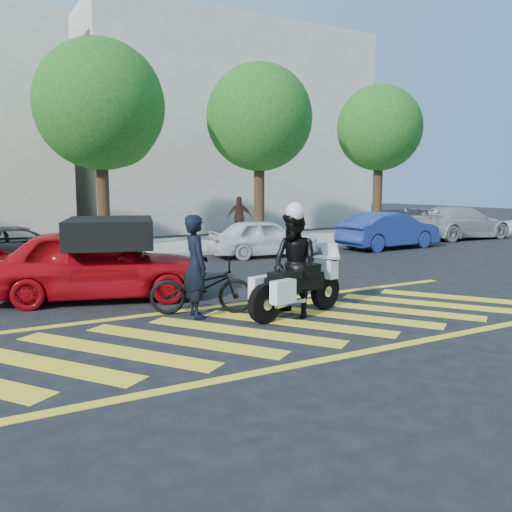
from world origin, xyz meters
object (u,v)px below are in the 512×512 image
red_convertible (96,263)px  officer_bike (196,266)px  parked_right (389,230)px  parked_far_right (460,223)px  officer_moto (295,264)px  parked_mid_right (264,238)px  police_motorcycle (296,286)px  parked_mid_left (22,248)px  bicycle (202,287)px

red_convertible → officer_bike: bearing=-136.1°
parked_right → parked_far_right: parked_far_right is taller
officer_moto → parked_mid_right: size_ratio=0.52×
officer_moto → red_convertible: bearing=-152.7°
police_motorcycle → parked_mid_left: (-3.87, 8.71, 0.05)m
parked_mid_right → parked_right: size_ratio=0.89×
parked_mid_left → parked_far_right: 18.38m
bicycle → parked_right: bearing=-34.4°
officer_bike → red_convertible: 2.82m
red_convertible → parked_mid_right: 7.92m
parked_mid_left → officer_moto: bearing=-160.3°
parked_mid_right → police_motorcycle: bearing=160.5°
parked_mid_left → parked_right: bearing=-100.3°
officer_moto → parked_mid_right: 8.49m
bicycle → officer_bike: bearing=159.4°
parked_far_right → officer_bike: bearing=117.0°
officer_bike → police_motorcycle: 1.91m
red_convertible → parked_mid_right: bearing=-40.1°
officer_bike → officer_moto: (1.66, -0.82, 0.03)m
officer_bike → parked_far_right: bearing=-58.6°
officer_bike → parked_far_right: size_ratio=0.38×
officer_bike → red_convertible: size_ratio=0.42×
parked_right → parked_mid_right: bearing=82.9°
bicycle → officer_moto: 1.84m
police_motorcycle → parked_far_right: bearing=16.4°
officer_bike → parked_far_right: (16.19, 7.69, -0.23)m
bicycle → red_convertible: red_convertible is taller
parked_mid_right → parked_far_right: size_ratio=0.75×
parked_mid_right → officer_bike: bearing=148.1°
officer_moto → red_convertible: 4.44m
parked_mid_right → parked_right: bearing=-86.9°
officer_bike → police_motorcycle: size_ratio=0.82×
parked_mid_right → parked_right: 5.41m
bicycle → parked_right: 12.32m
parked_far_right → parked_mid_left: bearing=91.0°
bicycle → officer_moto: bearing=-99.7°
bicycle → parked_mid_left: parked_mid_left is taller
police_motorcycle → officer_moto: officer_moto is taller
parked_right → police_motorcycle: bearing=125.0°
parked_mid_right → parked_far_right: 10.84m
police_motorcycle → red_convertible: size_ratio=0.51×
police_motorcycle → officer_moto: 0.42m
officer_moto → parked_right: officer_moto is taller
police_motorcycle → officer_moto: bearing=137.5°
officer_bike → parked_right: bearing=-53.0°
parked_far_right → parked_right: bearing=104.2°
parked_mid_left → parked_far_right: (18.38, -0.19, 0.11)m
bicycle → parked_far_right: bearing=-39.9°
officer_bike → parked_right: officer_bike is taller
officer_bike → officer_moto: bearing=-110.3°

